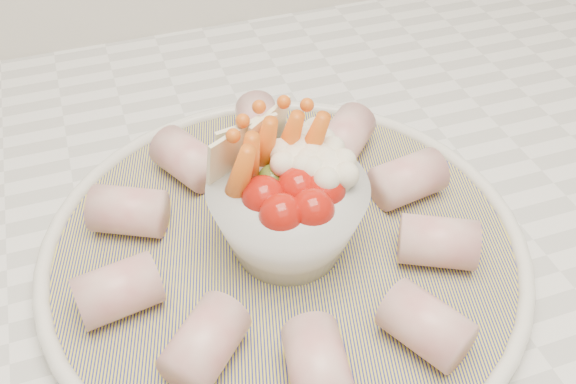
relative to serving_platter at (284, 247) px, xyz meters
name	(u,v)px	position (x,y,z in m)	size (l,w,h in m)	color
serving_platter	(284,247)	(0.00, 0.00, 0.00)	(0.45, 0.45, 0.02)	navy
veggie_bowl	(289,201)	(0.00, 0.00, 0.05)	(0.11, 0.12, 0.10)	silver
cured_meat_rolls	(283,227)	(0.00, 0.00, 0.02)	(0.30, 0.30, 0.04)	#BF575A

